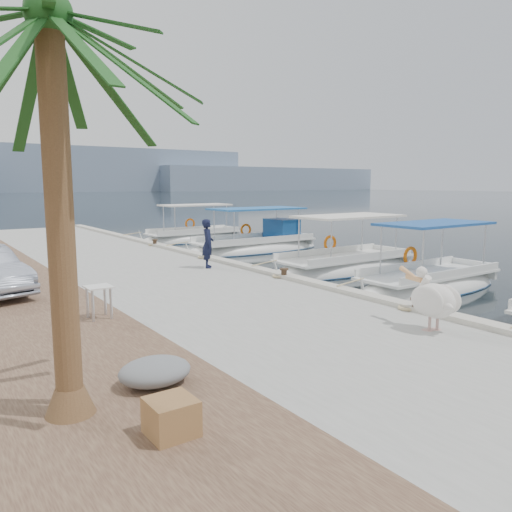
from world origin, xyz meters
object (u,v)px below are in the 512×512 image
at_px(fishing_caique_c, 344,268).
at_px(pelican, 433,299).
at_px(fishing_caique_d, 256,248).
at_px(fishing_caique_b, 429,287).
at_px(date_palm, 48,17).
at_px(fishing_caique_e, 193,240).
at_px(fisherman, 208,244).

relative_size(fishing_caique_c, pelican, 4.40).
relative_size(fishing_caique_d, pelican, 4.93).
bearing_deg(fishing_caique_b, date_palm, -164.34).
xyz_separation_m(fishing_caique_b, fishing_caique_e, (0.22, 16.76, -0.00)).
xyz_separation_m(fishing_caique_c, pelican, (-5.46, -7.99, 1.02)).
height_order(fishing_caique_b, fishing_caique_c, same).
xyz_separation_m(fishing_caique_d, fishing_caique_e, (-0.65, 5.62, -0.06)).
distance_m(fishing_caique_b, fishing_caique_c, 4.20).
bearing_deg(fishing_caique_c, fishing_caique_b, -94.59).
bearing_deg(fishing_caique_e, date_palm, -121.65).
bearing_deg(fishing_caique_e, fishing_caique_b, -90.75).
distance_m(fishing_caique_b, pelican, 6.46).
distance_m(fishing_caique_c, fishing_caique_e, 12.57).
xyz_separation_m(fishing_caique_e, fisherman, (-5.34, -11.26, 1.24)).
height_order(fishing_caique_b, fisherman, same).
xyz_separation_m(fishing_caique_c, fisherman, (-5.46, 1.31, 1.24)).
bearing_deg(fishing_caique_b, pelican, -143.44).
relative_size(fishing_caique_d, date_palm, 1.37).
height_order(fishing_caique_e, date_palm, date_palm).
relative_size(fishing_caique_e, fisherman, 4.00).
height_order(fishing_caique_c, pelican, fishing_caique_c).
relative_size(pelican, date_palm, 0.28).
relative_size(fishing_caique_c, fishing_caique_e, 1.03).
bearing_deg(fisherman, fishing_caique_e, 3.69).
bearing_deg(date_palm, fishing_caique_c, 31.23).
xyz_separation_m(fishing_caique_c, fishing_caique_e, (-0.12, 12.57, 0.00)).
bearing_deg(fishing_caique_d, fishing_caique_e, 96.64).
relative_size(pelican, fisherman, 0.94).
bearing_deg(fishing_caique_e, fisherman, -115.38).
xyz_separation_m(fishing_caique_d, fisherman, (-6.00, -5.64, 1.18)).
distance_m(fishing_caique_d, pelican, 16.13).
relative_size(fishing_caique_e, pelican, 4.26).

